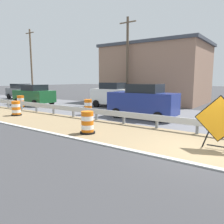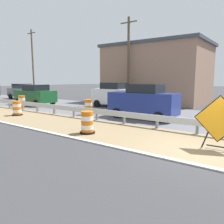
% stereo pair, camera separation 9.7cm
% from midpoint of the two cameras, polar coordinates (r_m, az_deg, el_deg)
% --- Properties ---
extents(ground_plane, '(160.00, 160.00, 0.00)m').
position_cam_midpoint_polar(ground_plane, '(8.41, 22.39, -9.71)').
color(ground_plane, '#333335').
extents(median_dirt_strip, '(4.04, 120.00, 0.01)m').
position_cam_midpoint_polar(median_dirt_strip, '(9.17, 23.65, -8.26)').
color(median_dirt_strip, '#7F6B4C').
rests_on(median_dirt_strip, ground).
extents(curb_near_edge, '(0.20, 120.00, 0.11)m').
position_cam_midpoint_polar(curb_near_edge, '(7.21, 19.83, -12.56)').
color(curb_near_edge, '#ADADA8').
rests_on(curb_near_edge, ground).
extents(guardrail_median, '(0.18, 40.56, 0.71)m').
position_cam_midpoint_polar(guardrail_median, '(10.74, 26.54, -3.24)').
color(guardrail_median, '#ADB2B7').
rests_on(guardrail_median, ground).
extents(warning_sign_diamond, '(0.09, 1.70, 1.99)m').
position_cam_midpoint_polar(warning_sign_diamond, '(8.75, 26.01, -2.08)').
color(warning_sign_diamond, black).
rests_on(warning_sign_diamond, ground).
extents(traffic_barrel_nearest, '(0.72, 0.72, 1.05)m').
position_cam_midpoint_polar(traffic_barrel_nearest, '(10.46, -6.10, -2.94)').
color(traffic_barrel_nearest, orange).
rests_on(traffic_barrel_nearest, ground).
extents(traffic_barrel_close, '(0.67, 0.67, 1.10)m').
position_cam_midpoint_polar(traffic_barrel_close, '(15.95, -5.85, 1.10)').
color(traffic_barrel_close, orange).
rests_on(traffic_barrel_close, ground).
extents(traffic_barrel_mid, '(0.71, 0.71, 1.01)m').
position_cam_midpoint_polar(traffic_barrel_mid, '(16.93, -23.06, 0.74)').
color(traffic_barrel_mid, orange).
rests_on(traffic_barrel_mid, ground).
extents(traffic_barrel_far, '(0.73, 0.73, 1.06)m').
position_cam_midpoint_polar(traffic_barrel_far, '(21.65, -22.03, 2.39)').
color(traffic_barrel_far, orange).
rests_on(traffic_barrel_far, ground).
extents(car_lead_near_lane, '(1.99, 4.47, 2.23)m').
position_cam_midpoint_polar(car_lead_near_lane, '(14.47, 8.21, 2.75)').
color(car_lead_near_lane, navy).
rests_on(car_lead_near_lane, ground).
extents(car_trailing_near_lane, '(2.10, 4.46, 1.94)m').
position_cam_midpoint_polar(car_trailing_near_lane, '(30.87, -21.84, 4.96)').
color(car_trailing_near_lane, '#4C5156').
rests_on(car_trailing_near_lane, ground).
extents(car_trailing_far_lane, '(2.16, 4.35, 2.00)m').
position_cam_midpoint_polar(car_trailing_far_lane, '(23.15, -19.01, 4.21)').
color(car_trailing_far_lane, '#195128').
rests_on(car_trailing_far_lane, ground).
extents(car_distant_c, '(2.01, 4.23, 2.22)m').
position_cam_midpoint_polar(car_distant_c, '(20.10, 0.89, 4.39)').
color(car_distant_c, silver).
rests_on(car_distant_c, ground).
extents(roadside_shop_near, '(7.39, 10.71, 6.24)m').
position_cam_midpoint_polar(roadside_shop_near, '(25.22, 11.52, 9.66)').
color(roadside_shop_near, '#93705B').
rests_on(roadside_shop_near, ground).
extents(utility_pole_near, '(0.24, 1.80, 8.40)m').
position_cam_midpoint_polar(utility_pole_near, '(22.32, 4.35, 13.13)').
color(utility_pole_near, brown).
rests_on(utility_pole_near, ground).
extents(utility_pole_mid, '(0.24, 1.80, 9.44)m').
position_cam_midpoint_polar(utility_pole_mid, '(34.45, -19.60, 11.89)').
color(utility_pole_mid, brown).
rests_on(utility_pole_mid, ground).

